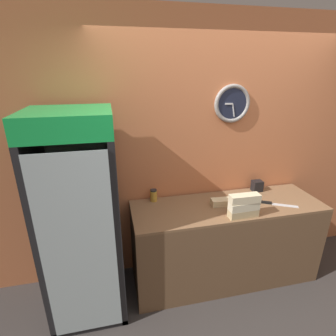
# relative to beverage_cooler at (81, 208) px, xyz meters

# --- Properties ---
(wall_back) EXTENTS (5.20, 0.10, 2.70)m
(wall_back) POSITION_rel_beverage_cooler_xyz_m (1.41, 0.36, 0.33)
(wall_back) COLOR #D17547
(wall_back) RESTS_ON ground_plane
(prep_counter) EXTENTS (1.94, 0.62, 0.89)m
(prep_counter) POSITION_rel_beverage_cooler_xyz_m (1.41, 0.00, -0.58)
(prep_counter) COLOR brown
(prep_counter) RESTS_ON ground_plane
(beverage_cooler) EXTENTS (0.65, 0.72, 1.89)m
(beverage_cooler) POSITION_rel_beverage_cooler_xyz_m (0.00, 0.00, 0.00)
(beverage_cooler) COLOR black
(beverage_cooler) RESTS_ON ground_plane
(sandwich_stack_bottom) EXTENTS (0.28, 0.10, 0.07)m
(sandwich_stack_bottom) POSITION_rel_beverage_cooler_xyz_m (1.44, -0.24, -0.10)
(sandwich_stack_bottom) COLOR tan
(sandwich_stack_bottom) RESTS_ON prep_counter
(sandwich_stack_middle) EXTENTS (0.28, 0.10, 0.07)m
(sandwich_stack_middle) POSITION_rel_beverage_cooler_xyz_m (1.44, -0.24, -0.02)
(sandwich_stack_middle) COLOR beige
(sandwich_stack_middle) RESTS_ON sandwich_stack_bottom
(sandwich_stack_top) EXTENTS (0.28, 0.10, 0.07)m
(sandwich_stack_top) POSITION_rel_beverage_cooler_xyz_m (1.44, -0.24, 0.05)
(sandwich_stack_top) COLOR beige
(sandwich_stack_top) RESTS_ON sandwich_stack_middle
(sandwich_flat_left) EXTENTS (0.25, 0.12, 0.06)m
(sandwich_flat_left) POSITION_rel_beverage_cooler_xyz_m (1.36, 0.01, -0.10)
(sandwich_flat_left) COLOR beige
(sandwich_flat_left) RESTS_ON prep_counter
(chefs_knife) EXTENTS (0.34, 0.20, 0.02)m
(chefs_knife) POSITION_rel_beverage_cooler_xyz_m (1.86, -0.09, -0.13)
(chefs_knife) COLOR silver
(chefs_knife) RESTS_ON prep_counter
(condiment_jar) EXTENTS (0.07, 0.07, 0.13)m
(condiment_jar) POSITION_rel_beverage_cooler_xyz_m (0.69, 0.25, -0.07)
(condiment_jar) COLOR gold
(condiment_jar) RESTS_ON prep_counter
(napkin_dispenser) EXTENTS (0.11, 0.09, 0.12)m
(napkin_dispenser) POSITION_rel_beverage_cooler_xyz_m (1.86, 0.23, -0.08)
(napkin_dispenser) COLOR black
(napkin_dispenser) RESTS_ON prep_counter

